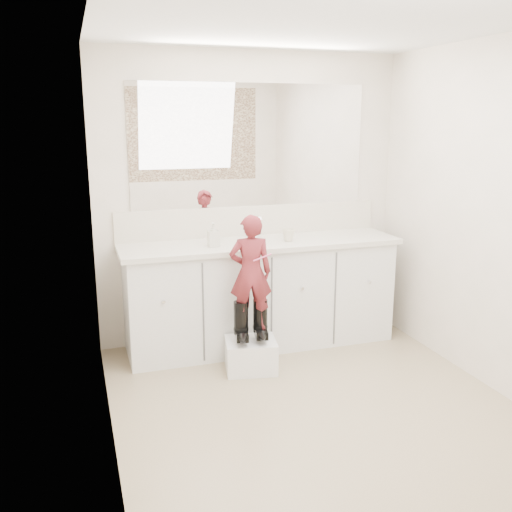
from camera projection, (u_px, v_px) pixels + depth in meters
name	position (u px, v px, depth m)	size (l,w,h in m)	color
floor	(320.00, 412.00, 3.71)	(3.00, 3.00, 0.00)	#8E795D
ceiling	(331.00, 18.00, 3.14)	(3.00, 3.00, 0.00)	white
wall_back	(250.00, 199.00, 4.81)	(2.60, 2.60, 0.00)	beige
wall_front	(501.00, 308.00, 2.04)	(2.60, 2.60, 0.00)	beige
wall_left	(102.00, 246.00, 3.04)	(3.00, 3.00, 0.00)	beige
wall_right	(502.00, 220.00, 3.82)	(3.00, 3.00, 0.00)	beige
vanity_cabinet	(260.00, 296.00, 4.74)	(2.20, 0.55, 0.85)	silver
countertop	(261.00, 244.00, 4.62)	(2.28, 0.58, 0.04)	beige
backsplash	(251.00, 220.00, 4.84)	(2.28, 0.03, 0.25)	beige
mirror	(251.00, 146.00, 4.70)	(2.00, 0.02, 1.00)	white
dot_panel	(512.00, 182.00, 1.94)	(2.00, 0.01, 1.20)	#472819
faucet	(255.00, 232.00, 4.76)	(0.08, 0.08, 0.10)	silver
cup	(288.00, 235.00, 4.62)	(0.11, 0.11, 0.10)	beige
soap_bottle	(213.00, 235.00, 4.42)	(0.08, 0.09, 0.19)	beige
step_stool	(251.00, 355.00, 4.30)	(0.37, 0.31, 0.24)	white
boot_left	(241.00, 322.00, 4.22)	(0.11, 0.21, 0.31)	black
boot_right	(260.00, 320.00, 4.26)	(0.11, 0.21, 0.31)	black
toddler	(251.00, 272.00, 4.15)	(0.31, 0.21, 0.86)	#AF353C
toothbrush	(262.00, 257.00, 4.09)	(0.01, 0.01, 0.14)	#E4588B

